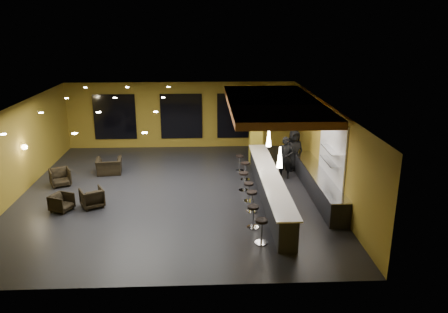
{
  "coord_description": "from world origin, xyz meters",
  "views": [
    {
      "loc": [
        1.25,
        -16.33,
        6.59
      ],
      "look_at": [
        2.0,
        0.5,
        1.3
      ],
      "focal_mm": 35.0,
      "sensor_mm": 36.0,
      "label": 1
    }
  ],
  "objects_px": {
    "pendant_2": "(261,122)",
    "staff_a": "(285,158)",
    "armchair_d": "(109,166)",
    "bar_stool_3": "(249,190)",
    "staff_c": "(294,150)",
    "bar_stool_1": "(253,214)",
    "bar_stool_2": "(252,199)",
    "bar_stool_6": "(240,161)",
    "bar_stool_0": "(261,228)",
    "armchair_a": "(62,203)",
    "armchair_c": "(60,177)",
    "prep_counter": "(318,184)",
    "staff_b": "(289,154)",
    "column": "(256,127)",
    "bar_stool_5": "(245,169)",
    "bar_stool_4": "(244,179)",
    "bar_counter": "(269,188)",
    "pendant_1": "(269,137)",
    "armchair_b": "(92,198)",
    "pendant_0": "(280,157)"
  },
  "relations": [
    {
      "from": "pendant_2",
      "to": "armchair_a",
      "type": "height_order",
      "value": "pendant_2"
    },
    {
      "from": "bar_stool_1",
      "to": "bar_counter",
      "type": "bearing_deg",
      "value": 69.28
    },
    {
      "from": "staff_a",
      "to": "staff_c",
      "type": "distance_m",
      "value": 1.14
    },
    {
      "from": "pendant_0",
      "to": "bar_stool_1",
      "type": "distance_m",
      "value": 2.06
    },
    {
      "from": "column",
      "to": "bar_stool_5",
      "type": "height_order",
      "value": "column"
    },
    {
      "from": "staff_c",
      "to": "bar_stool_4",
      "type": "distance_m",
      "value": 3.49
    },
    {
      "from": "staff_a",
      "to": "bar_stool_6",
      "type": "xyz_separation_m",
      "value": [
        -1.88,
        1.01,
        -0.45
      ]
    },
    {
      "from": "bar_stool_1",
      "to": "bar_stool_2",
      "type": "distance_m",
      "value": 1.27
    },
    {
      "from": "armchair_d",
      "to": "bar_stool_3",
      "type": "xyz_separation_m",
      "value": [
        5.91,
        -3.38,
        0.12
      ]
    },
    {
      "from": "armchair_a",
      "to": "bar_stool_5",
      "type": "distance_m",
      "value": 7.47
    },
    {
      "from": "bar_stool_2",
      "to": "armchair_c",
      "type": "bearing_deg",
      "value": 158.97
    },
    {
      "from": "staff_c",
      "to": "bar_stool_6",
      "type": "relative_size",
      "value": 2.59
    },
    {
      "from": "staff_c",
      "to": "armchair_b",
      "type": "distance_m",
      "value": 9.02
    },
    {
      "from": "bar_stool_0",
      "to": "pendant_0",
      "type": "bearing_deg",
      "value": 61.83
    },
    {
      "from": "pendant_2",
      "to": "staff_a",
      "type": "xyz_separation_m",
      "value": [
        1.04,
        -0.57,
        -1.43
      ]
    },
    {
      "from": "armchair_d",
      "to": "bar_stool_4",
      "type": "height_order",
      "value": "bar_stool_4"
    },
    {
      "from": "column",
      "to": "staff_c",
      "type": "bearing_deg",
      "value": -36.26
    },
    {
      "from": "prep_counter",
      "to": "staff_c",
      "type": "height_order",
      "value": "staff_c"
    },
    {
      "from": "prep_counter",
      "to": "pendant_0",
      "type": "height_order",
      "value": "pendant_0"
    },
    {
      "from": "staff_a",
      "to": "pendant_0",
      "type": "bearing_deg",
      "value": -86.02
    },
    {
      "from": "pendant_2",
      "to": "bar_stool_3",
      "type": "height_order",
      "value": "pendant_2"
    },
    {
      "from": "armchair_b",
      "to": "bar_stool_5",
      "type": "xyz_separation_m",
      "value": [
        5.88,
        2.56,
        0.15
      ]
    },
    {
      "from": "bar_counter",
      "to": "staff_a",
      "type": "relative_size",
      "value": 4.37
    },
    {
      "from": "bar_stool_1",
      "to": "bar_stool_4",
      "type": "bearing_deg",
      "value": 90.35
    },
    {
      "from": "column",
      "to": "armchair_d",
      "type": "distance_m",
      "value": 6.97
    },
    {
      "from": "bar_counter",
      "to": "pendant_2",
      "type": "xyz_separation_m",
      "value": [
        0.0,
        3.0,
        1.85
      ]
    },
    {
      "from": "staff_c",
      "to": "bar_stool_3",
      "type": "distance_m",
      "value": 4.27
    },
    {
      "from": "prep_counter",
      "to": "pendant_1",
      "type": "relative_size",
      "value": 8.57
    },
    {
      "from": "bar_stool_2",
      "to": "bar_stool_6",
      "type": "bearing_deg",
      "value": 90.87
    },
    {
      "from": "bar_counter",
      "to": "armchair_a",
      "type": "xyz_separation_m",
      "value": [
        -7.59,
        -0.63,
        -0.18
      ]
    },
    {
      "from": "bar_stool_0",
      "to": "bar_stool_5",
      "type": "distance_m",
      "value": 5.58
    },
    {
      "from": "bar_stool_0",
      "to": "bar_stool_3",
      "type": "relative_size",
      "value": 1.07
    },
    {
      "from": "armchair_b",
      "to": "bar_stool_2",
      "type": "relative_size",
      "value": 1.01
    },
    {
      "from": "staff_a",
      "to": "bar_stool_6",
      "type": "distance_m",
      "value": 2.18
    },
    {
      "from": "pendant_2",
      "to": "armchair_d",
      "type": "distance_m",
      "value": 7.0
    },
    {
      "from": "armchair_d",
      "to": "bar_stool_3",
      "type": "height_order",
      "value": "bar_stool_3"
    },
    {
      "from": "column",
      "to": "pendant_0",
      "type": "xyz_separation_m",
      "value": [
        0.0,
        -6.6,
        0.6
      ]
    },
    {
      "from": "column",
      "to": "staff_a",
      "type": "distance_m",
      "value": 2.55
    },
    {
      "from": "bar_stool_6",
      "to": "bar_stool_4",
      "type": "bearing_deg",
      "value": -91.04
    },
    {
      "from": "armchair_b",
      "to": "bar_stool_3",
      "type": "relative_size",
      "value": 1.05
    },
    {
      "from": "prep_counter",
      "to": "staff_b",
      "type": "distance_m",
      "value": 3.06
    },
    {
      "from": "staff_a",
      "to": "staff_b",
      "type": "height_order",
      "value": "staff_a"
    },
    {
      "from": "pendant_2",
      "to": "staff_a",
      "type": "height_order",
      "value": "pendant_2"
    },
    {
      "from": "staff_a",
      "to": "armchair_b",
      "type": "distance_m",
      "value": 8.12
    },
    {
      "from": "pendant_2",
      "to": "armchair_c",
      "type": "relative_size",
      "value": 0.88
    },
    {
      "from": "pendant_1",
      "to": "armchair_b",
      "type": "bearing_deg",
      "value": -172.9
    },
    {
      "from": "armchair_d",
      "to": "column",
      "type": "bearing_deg",
      "value": -176.06
    },
    {
      "from": "bar_stool_3",
      "to": "armchair_d",
      "type": "bearing_deg",
      "value": 150.23
    },
    {
      "from": "pendant_0",
      "to": "bar_stool_0",
      "type": "bearing_deg",
      "value": -118.17
    },
    {
      "from": "bar_stool_6",
      "to": "staff_c",
      "type": "bearing_deg",
      "value": -0.25
    }
  ]
}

